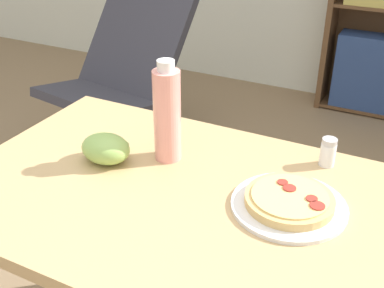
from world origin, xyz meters
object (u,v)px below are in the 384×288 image
(grape_bunch, at_px, (106,149))
(salt_shaker, at_px, (328,152))
(pizza_on_plate, at_px, (289,202))
(lounge_chair_near, at_px, (119,102))
(drink_bottle, at_px, (167,114))

(grape_bunch, height_order, salt_shaker, same)
(pizza_on_plate, relative_size, lounge_chair_near, 0.30)
(grape_bunch, distance_m, drink_bottle, 0.18)
(grape_bunch, relative_size, salt_shaker, 1.77)
(grape_bunch, distance_m, salt_shaker, 0.57)
(salt_shaker, xyz_separation_m, lounge_chair_near, (-1.34, 0.96, -0.52))
(pizza_on_plate, bearing_deg, grape_bunch, -177.73)
(grape_bunch, height_order, lounge_chair_near, lounge_chair_near)
(grape_bunch, bearing_deg, salt_shaker, 25.03)
(salt_shaker, bearing_deg, grape_bunch, -154.97)
(lounge_chair_near, bearing_deg, grape_bunch, -46.48)
(lounge_chair_near, bearing_deg, drink_bottle, -40.18)
(grape_bunch, bearing_deg, drink_bottle, 33.65)
(pizza_on_plate, distance_m, grape_bunch, 0.48)
(grape_bunch, xyz_separation_m, drink_bottle, (0.13, 0.09, 0.09))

